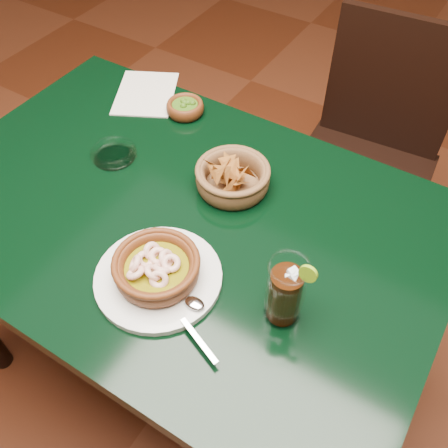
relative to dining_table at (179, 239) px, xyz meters
The scene contains 9 objects.
ground 0.65m from the dining_table, ahead, with size 7.00×7.00×0.00m, color #471C0C.
dining_table is the anchor object (origin of this frame).
dining_chair 0.76m from the dining_table, 71.47° to the left, with size 0.45×0.45×0.91m.
shrimp_plate 0.23m from the dining_table, 65.00° to the right, with size 0.33×0.26×0.08m.
chip_basket 0.20m from the dining_table, 62.82° to the left, with size 0.21×0.21×0.13m.
guacamole_ramekin 0.38m from the dining_table, 121.49° to the left, with size 0.12×0.12×0.04m.
cola_drink 0.39m from the dining_table, 18.65° to the right, with size 0.15×0.15×0.17m.
glass_ashtray 0.27m from the dining_table, 164.49° to the left, with size 0.12×0.12×0.03m.
paper_menu 0.48m from the dining_table, 136.20° to the left, with size 0.24×0.26×0.00m.
Camera 1 is at (0.49, -0.59, 1.58)m, focal length 40.00 mm.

